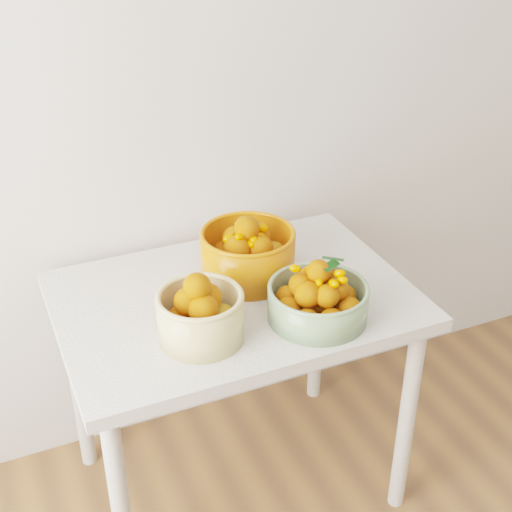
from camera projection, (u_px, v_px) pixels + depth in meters
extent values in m
cube|color=silver|center=(236.00, 45.00, 2.11)|extent=(4.00, 0.04, 2.70)
cube|color=silver|center=(234.00, 301.00, 2.05)|extent=(1.00, 0.70, 0.04)
cylinder|color=silver|center=(407.00, 420.00, 2.16)|extent=(0.05, 0.05, 0.71)
cylinder|color=silver|center=(77.00, 381.00, 2.31)|extent=(0.05, 0.05, 0.71)
cylinder|color=silver|center=(317.00, 319.00, 2.62)|extent=(0.05, 0.05, 0.71)
cylinder|color=#D7BF7E|center=(201.00, 318.00, 1.83)|extent=(0.28, 0.28, 0.13)
torus|color=#D7BF7E|center=(200.00, 297.00, 1.80)|extent=(0.29, 0.29, 0.02)
sphere|color=#D1660C|center=(222.00, 317.00, 1.85)|extent=(0.07, 0.07, 0.07)
sphere|color=orange|center=(200.00, 309.00, 1.88)|extent=(0.08, 0.08, 0.08)
sphere|color=orange|center=(179.00, 319.00, 1.84)|extent=(0.07, 0.07, 0.07)
sphere|color=orange|center=(188.00, 333.00, 1.79)|extent=(0.07, 0.07, 0.07)
sphere|color=orange|center=(216.00, 331.00, 1.80)|extent=(0.08, 0.08, 0.08)
sphere|color=orange|center=(201.00, 322.00, 1.83)|extent=(0.07, 0.07, 0.07)
sphere|color=orange|center=(208.00, 297.00, 1.83)|extent=(0.07, 0.07, 0.07)
sphere|color=orange|center=(188.00, 302.00, 1.81)|extent=(0.07, 0.07, 0.07)
sphere|color=orange|center=(204.00, 309.00, 1.78)|extent=(0.08, 0.08, 0.08)
sphere|color=orange|center=(197.00, 287.00, 1.78)|extent=(0.07, 0.07, 0.07)
ellipsoid|color=#ED6800|center=(199.00, 290.00, 1.78)|extent=(0.04, 0.05, 0.03)
ellipsoid|color=#ED6800|center=(201.00, 286.00, 1.82)|extent=(0.04, 0.05, 0.04)
cylinder|color=gray|center=(318.00, 303.00, 1.92)|extent=(0.35, 0.35, 0.09)
torus|color=gray|center=(318.00, 288.00, 1.89)|extent=(0.35, 0.35, 0.01)
sphere|color=orange|center=(345.00, 296.00, 1.95)|extent=(0.06, 0.06, 0.06)
sphere|color=orange|center=(325.00, 287.00, 1.99)|extent=(0.06, 0.06, 0.06)
sphere|color=orange|center=(302.00, 288.00, 1.98)|extent=(0.07, 0.07, 0.07)
sphere|color=orange|center=(287.00, 298.00, 1.94)|extent=(0.07, 0.07, 0.07)
sphere|color=orange|center=(288.00, 310.00, 1.89)|extent=(0.07, 0.07, 0.07)
sphere|color=orange|center=(307.00, 321.00, 1.85)|extent=(0.06, 0.06, 0.06)
sphere|color=orange|center=(332.00, 321.00, 1.85)|extent=(0.07, 0.07, 0.07)
sphere|color=orange|center=(349.00, 310.00, 1.89)|extent=(0.07, 0.07, 0.07)
sphere|color=orange|center=(318.00, 304.00, 1.92)|extent=(0.07, 0.07, 0.07)
sphere|color=orange|center=(329.00, 280.00, 1.92)|extent=(0.07, 0.07, 0.07)
sphere|color=orange|center=(310.00, 278.00, 1.93)|extent=(0.07, 0.07, 0.07)
sphere|color=orange|center=(301.00, 285.00, 1.90)|extent=(0.07, 0.07, 0.07)
sphere|color=orange|center=(308.00, 294.00, 1.86)|extent=(0.07, 0.07, 0.07)
sphere|color=orange|center=(327.00, 296.00, 1.85)|extent=(0.06, 0.06, 0.06)
sphere|color=orange|center=(336.00, 289.00, 1.88)|extent=(0.07, 0.07, 0.07)
sphere|color=orange|center=(319.00, 272.00, 1.87)|extent=(0.07, 0.07, 0.07)
ellipsoid|color=#ED6800|center=(334.00, 284.00, 1.84)|extent=(0.04, 0.04, 0.03)
ellipsoid|color=#ED6800|center=(326.00, 290.00, 1.85)|extent=(0.03, 0.04, 0.04)
ellipsoid|color=#ED6800|center=(327.00, 273.00, 1.88)|extent=(0.04, 0.03, 0.03)
ellipsoid|color=#ED6800|center=(340.00, 273.00, 1.85)|extent=(0.04, 0.04, 0.03)
ellipsoid|color=#ED6800|center=(310.00, 270.00, 1.89)|extent=(0.04, 0.04, 0.03)
ellipsoid|color=#ED6800|center=(317.00, 267.00, 1.94)|extent=(0.03, 0.04, 0.03)
ellipsoid|color=#ED6800|center=(313.00, 280.00, 1.89)|extent=(0.04, 0.04, 0.03)
ellipsoid|color=#ED6800|center=(314.00, 272.00, 1.86)|extent=(0.04, 0.03, 0.03)
ellipsoid|color=#ED6800|center=(319.00, 282.00, 1.85)|extent=(0.04, 0.04, 0.03)
ellipsoid|color=#ED6800|center=(342.00, 280.00, 1.85)|extent=(0.04, 0.04, 0.03)
ellipsoid|color=#ED6800|center=(295.00, 268.00, 1.87)|extent=(0.04, 0.04, 0.03)
ellipsoid|color=#ED6800|center=(317.00, 282.00, 1.89)|extent=(0.03, 0.04, 0.02)
cylinder|color=orange|center=(248.00, 255.00, 2.09)|extent=(0.35, 0.35, 0.14)
torus|color=orange|center=(248.00, 234.00, 2.05)|extent=(0.36, 0.36, 0.01)
sphere|color=#D1660C|center=(273.00, 255.00, 2.13)|extent=(0.08, 0.08, 0.08)
sphere|color=#D1660C|center=(250.00, 248.00, 2.17)|extent=(0.08, 0.08, 0.08)
sphere|color=orange|center=(225.00, 253.00, 2.14)|extent=(0.08, 0.08, 0.08)
sphere|color=orange|center=(222.00, 268.00, 2.07)|extent=(0.08, 0.08, 0.08)
sphere|color=orange|center=(244.00, 276.00, 2.03)|extent=(0.08, 0.08, 0.08)
sphere|color=orange|center=(270.00, 271.00, 2.05)|extent=(0.08, 0.08, 0.08)
sphere|color=orange|center=(248.00, 261.00, 2.10)|extent=(0.08, 0.08, 0.08)
sphere|color=orange|center=(258.00, 238.00, 2.10)|extent=(0.08, 0.08, 0.08)
sphere|color=orange|center=(236.00, 239.00, 2.09)|extent=(0.08, 0.08, 0.08)
sphere|color=orange|center=(237.00, 249.00, 2.04)|extent=(0.08, 0.08, 0.08)
sphere|color=orange|center=(260.00, 248.00, 2.04)|extent=(0.07, 0.07, 0.07)
sphere|color=orange|center=(247.00, 228.00, 2.04)|extent=(0.07, 0.07, 0.07)
ellipsoid|color=#ED6800|center=(240.00, 237.00, 2.02)|extent=(0.05, 0.05, 0.04)
ellipsoid|color=#ED6800|center=(246.00, 230.00, 2.06)|extent=(0.03, 0.04, 0.03)
ellipsoid|color=#ED6800|center=(229.00, 239.00, 2.04)|extent=(0.04, 0.03, 0.04)
ellipsoid|color=#ED6800|center=(248.00, 235.00, 2.07)|extent=(0.04, 0.05, 0.03)
ellipsoid|color=#ED6800|center=(248.00, 235.00, 2.05)|extent=(0.05, 0.05, 0.04)
ellipsoid|color=#ED6800|center=(251.00, 244.00, 2.03)|extent=(0.03, 0.04, 0.04)
ellipsoid|color=#ED6800|center=(253.00, 239.00, 2.03)|extent=(0.04, 0.04, 0.03)
ellipsoid|color=#ED6800|center=(259.00, 236.00, 2.05)|extent=(0.05, 0.04, 0.03)
ellipsoid|color=#ED6800|center=(262.00, 228.00, 2.05)|extent=(0.05, 0.03, 0.04)
ellipsoid|color=#ED6800|center=(244.00, 231.00, 2.04)|extent=(0.04, 0.03, 0.04)
ellipsoid|color=#ED6800|center=(253.00, 237.00, 2.05)|extent=(0.05, 0.04, 0.04)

